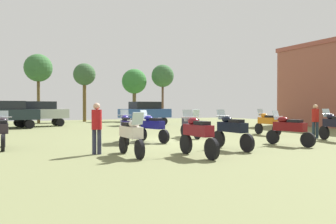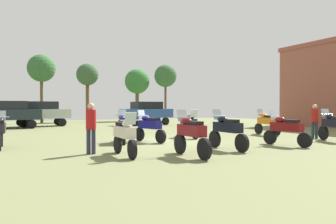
% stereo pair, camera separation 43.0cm
% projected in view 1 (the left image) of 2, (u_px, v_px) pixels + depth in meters
% --- Properties ---
extents(ground_plane, '(44.00, 52.00, 0.02)m').
position_uv_depth(ground_plane, '(166.00, 141.00, 15.62)').
color(ground_plane, olive).
extents(motorcycle_1, '(0.76, 2.10, 1.47)m').
position_uv_depth(motorcycle_1, '(126.00, 127.00, 14.86)').
color(motorcycle_1, black).
rests_on(motorcycle_1, ground).
extents(motorcycle_3, '(0.62, 2.15, 1.46)m').
position_uv_depth(motorcycle_3, '(267.00, 122.00, 19.03)').
color(motorcycle_3, black).
rests_on(motorcycle_3, ground).
extents(motorcycle_5, '(0.73, 2.18, 1.44)m').
position_uv_depth(motorcycle_5, '(289.00, 128.00, 13.88)').
color(motorcycle_5, black).
rests_on(motorcycle_5, ground).
extents(motorcycle_6, '(0.62, 2.20, 1.46)m').
position_uv_depth(motorcycle_6, '(190.00, 124.00, 17.32)').
color(motorcycle_6, black).
rests_on(motorcycle_6, ground).
extents(motorcycle_7, '(0.62, 2.10, 1.45)m').
position_uv_depth(motorcycle_7, '(3.00, 130.00, 12.80)').
color(motorcycle_7, black).
rests_on(motorcycle_7, ground).
extents(motorcycle_8, '(0.62, 2.30, 1.50)m').
position_uv_depth(motorcycle_8, '(232.00, 130.00, 12.63)').
color(motorcycle_8, black).
rests_on(motorcycle_8, ground).
extents(motorcycle_9, '(0.81, 2.18, 1.50)m').
position_uv_depth(motorcycle_9, '(335.00, 125.00, 15.65)').
color(motorcycle_9, black).
rests_on(motorcycle_9, ground).
extents(motorcycle_10, '(0.80, 2.09, 1.45)m').
position_uv_depth(motorcycle_10, '(152.00, 126.00, 15.26)').
color(motorcycle_10, black).
rests_on(motorcycle_10, ground).
extents(motorcycle_11, '(0.62, 2.11, 1.44)m').
position_uv_depth(motorcycle_11, '(131.00, 134.00, 10.95)').
color(motorcycle_11, black).
rests_on(motorcycle_11, ground).
extents(motorcycle_13, '(0.62, 2.21, 1.51)m').
position_uv_depth(motorcycle_13, '(198.00, 134.00, 10.86)').
color(motorcycle_13, black).
rests_on(motorcycle_13, ground).
extents(car_2, '(4.47, 2.26, 2.00)m').
position_uv_depth(car_2, '(39.00, 112.00, 26.96)').
color(car_2, black).
rests_on(car_2, ground).
extents(car_4, '(4.48, 2.28, 2.00)m').
position_uv_depth(car_4, '(145.00, 111.00, 28.98)').
color(car_4, black).
rests_on(car_4, ground).
extents(car_5, '(4.35, 1.91, 2.00)m').
position_uv_depth(car_5, '(7.00, 112.00, 24.25)').
color(car_5, black).
rests_on(car_5, ground).
extents(person_1, '(0.48, 0.48, 1.71)m').
position_uv_depth(person_1, '(315.00, 119.00, 16.94)').
color(person_1, '#243541').
rests_on(person_1, ground).
extents(person_2, '(0.46, 0.46, 1.73)m').
position_uv_depth(person_2, '(97.00, 124.00, 11.36)').
color(person_2, '#2A2D43').
rests_on(person_2, ground).
extents(tree_2, '(2.29, 2.29, 6.09)m').
position_uv_depth(tree_2, '(84.00, 76.00, 35.17)').
color(tree_2, brown).
rests_on(tree_2, ground).
extents(tree_4, '(2.73, 2.73, 5.73)m').
position_uv_depth(tree_4, '(134.00, 82.00, 37.24)').
color(tree_4, brown).
rests_on(tree_4, ground).
extents(tree_5, '(2.62, 2.62, 6.56)m').
position_uv_depth(tree_5, '(38.00, 68.00, 31.98)').
color(tree_5, brown).
rests_on(tree_5, ground).
extents(tree_7, '(2.49, 2.49, 6.23)m').
position_uv_depth(tree_7, '(163.00, 76.00, 37.46)').
color(tree_7, brown).
rests_on(tree_7, ground).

